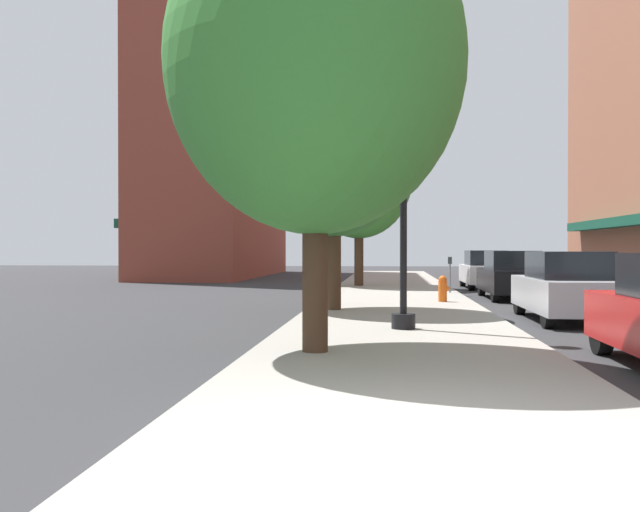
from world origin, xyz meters
name	(u,v)px	position (x,y,z in m)	size (l,w,h in m)	color
ground_plane	(512,299)	(4.00, 18.00, 0.00)	(90.00, 90.00, 0.00)	#2D2D30
sidewalk_slab	(394,295)	(0.00, 19.00, 0.06)	(4.80, 50.00, 0.12)	gray
building_far_background	(218,117)	(-11.01, 37.00, 10.18)	(6.80, 18.00, 20.40)	brown
lamppost	(404,175)	(0.08, 7.89, 3.20)	(0.48, 0.48, 5.90)	black
fire_hydrant	(443,288)	(1.44, 15.11, 0.52)	(0.33, 0.26, 0.79)	#E05614
parking_meter_near	(450,270)	(2.05, 19.48, 0.95)	(0.14, 0.09, 1.31)	slate
tree_near	(334,150)	(-1.65, 12.09, 4.34)	(4.02, 4.02, 6.55)	#422D1E
tree_mid	(359,177)	(-1.47, 24.01, 4.87)	(4.69, 4.69, 7.45)	#422D1E
tree_far	(315,63)	(-1.36, 4.69, 4.60)	(4.65, 4.65, 7.17)	#422D1E
car_silver	(567,287)	(4.00, 10.83, 0.81)	(1.80, 4.30, 1.66)	black
car_black	(511,276)	(4.00, 18.06, 0.81)	(1.80, 4.30, 1.66)	black
car_white	(485,270)	(4.00, 24.33, 0.81)	(1.80, 4.30, 1.66)	black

